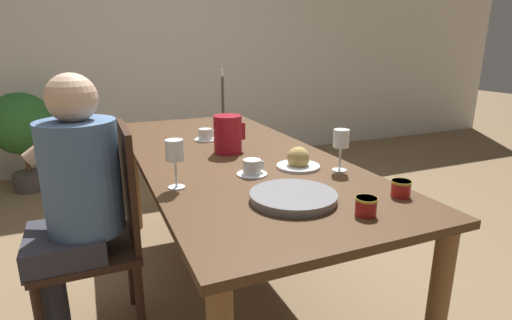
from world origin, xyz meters
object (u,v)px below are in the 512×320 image
at_px(wine_glass_water, 175,153).
at_px(jam_jar_red, 366,205).
at_px(jam_jar_amber, 401,188).
at_px(teacup_across, 205,135).
at_px(chair_person_side, 104,232).
at_px(serving_tray, 293,197).
at_px(bread_plate, 298,161).
at_px(potted_plant, 22,128).
at_px(candlestick_tall, 223,101).
at_px(red_pitcher, 228,134).
at_px(person_seated, 75,195).
at_px(teacup_near_person, 252,168).
at_px(wine_glass_juice, 341,141).

distance_m(wine_glass_water, jam_jar_red, 0.70).
xyz_separation_m(jam_jar_amber, jam_jar_red, (-0.22, -0.08, 0.00)).
bearing_deg(teacup_across, chair_person_side, -143.27).
relative_size(serving_tray, bread_plate, 1.59).
bearing_deg(bread_plate, potted_plant, 118.49).
bearing_deg(candlestick_tall, chair_person_side, -132.02).
xyz_separation_m(chair_person_side, wine_glass_water, (0.27, -0.27, 0.40)).
distance_m(red_pitcher, potted_plant, 2.48).
bearing_deg(teacup_across, red_pitcher, -84.53).
distance_m(chair_person_side, person_seated, 0.22).
relative_size(person_seated, bread_plate, 6.22).
distance_m(wine_glass_water, serving_tray, 0.47).
xyz_separation_m(chair_person_side, jam_jar_red, (0.77, -0.75, 0.29)).
relative_size(chair_person_side, bread_plate, 5.05).
relative_size(teacup_near_person, serving_tray, 0.42).
distance_m(wine_glass_juice, serving_tray, 0.43).
xyz_separation_m(red_pitcher, jam_jar_amber, (0.37, -0.81, -0.06)).
relative_size(chair_person_side, candlestick_tall, 2.67).
distance_m(chair_person_side, red_pitcher, 0.73).
height_order(chair_person_side, candlestick_tall, candlestick_tall).
bearing_deg(potted_plant, wine_glass_water, -72.23).
xyz_separation_m(teacup_near_person, potted_plant, (-1.15, 2.54, -0.22)).
bearing_deg(teacup_near_person, potted_plant, 114.28).
relative_size(person_seated, potted_plant, 1.33).
xyz_separation_m(wine_glass_water, wine_glass_juice, (0.69, -0.06, -0.01)).
height_order(person_seated, serving_tray, person_seated).
bearing_deg(wine_glass_water, serving_tray, -40.23).
bearing_deg(serving_tray, candlestick_tall, 80.34).
bearing_deg(potted_plant, person_seated, -78.81).
distance_m(wine_glass_juice, candlestick_tall, 1.31).
distance_m(person_seated, teacup_across, 0.83).
bearing_deg(serving_tray, red_pitcher, 89.49).
relative_size(teacup_near_person, potted_plant, 0.14).
xyz_separation_m(teacup_near_person, jam_jar_red, (0.18, -0.52, 0.00)).
bearing_deg(teacup_near_person, bread_plate, 3.61).
bearing_deg(person_seated, potted_plant, 11.19).
relative_size(chair_person_side, red_pitcher, 5.12).
distance_m(bread_plate, jam_jar_red, 0.53).
distance_m(bread_plate, potted_plant, 2.89).
bearing_deg(teacup_across, jam_jar_amber, -70.41).
distance_m(person_seated, jam_jar_amber, 1.26).
bearing_deg(teacup_across, wine_glass_water, -114.22).
distance_m(jam_jar_red, potted_plant, 3.34).
distance_m(red_pitcher, teacup_across, 0.31).
relative_size(chair_person_side, potted_plant, 1.08).
distance_m(bread_plate, candlestick_tall, 1.20).
height_order(teacup_across, bread_plate, bread_plate).
distance_m(bread_plate, jam_jar_amber, 0.48).
height_order(jam_jar_red, candlestick_tall, candlestick_tall).
height_order(wine_glass_water, jam_jar_amber, wine_glass_water).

